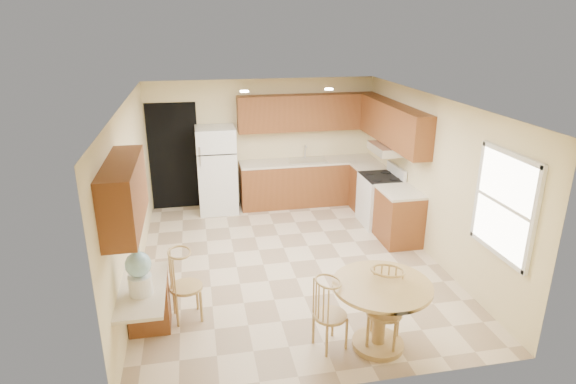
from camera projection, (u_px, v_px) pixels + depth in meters
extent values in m
plane|color=beige|center=(290.00, 262.00, 7.50)|extent=(5.50, 5.50, 0.00)
cube|color=white|center=(290.00, 101.00, 6.65)|extent=(4.50, 5.50, 0.02)
cube|color=beige|center=(263.00, 142.00, 9.62)|extent=(4.50, 0.02, 2.50)
cube|color=beige|center=(347.00, 280.00, 4.54)|extent=(4.50, 0.02, 2.50)
cube|color=beige|center=(131.00, 197.00, 6.67)|extent=(0.02, 5.50, 2.50)
cube|color=beige|center=(431.00, 177.00, 7.49)|extent=(0.02, 5.50, 2.50)
cube|color=black|center=(174.00, 157.00, 9.35)|extent=(0.90, 0.02, 2.10)
cube|color=brown|center=(308.00, 183.00, 9.77)|extent=(2.75, 0.60, 0.87)
cube|color=beige|center=(308.00, 161.00, 9.62)|extent=(2.75, 0.63, 0.04)
cube|color=brown|center=(368.00, 189.00, 9.42)|extent=(0.60, 0.59, 0.87)
cube|color=beige|center=(370.00, 167.00, 9.27)|extent=(0.63, 0.59, 0.04)
cube|color=brown|center=(399.00, 217.00, 8.08)|extent=(0.60, 0.80, 0.87)
cube|color=beige|center=(401.00, 192.00, 7.92)|extent=(0.63, 0.80, 0.04)
cube|color=brown|center=(308.00, 112.00, 9.42)|extent=(2.75, 0.33, 0.70)
cube|color=brown|center=(393.00, 124.00, 8.37)|extent=(0.33, 2.42, 0.70)
cube|color=brown|center=(124.00, 194.00, 5.02)|extent=(0.33, 1.40, 0.70)
cube|color=silver|center=(307.00, 160.00, 9.61)|extent=(0.78, 0.44, 0.01)
cube|color=silver|center=(388.00, 149.00, 8.47)|extent=(0.50, 0.76, 0.14)
cube|color=brown|center=(149.00, 302.00, 5.79)|extent=(0.48, 0.42, 0.72)
cube|color=beige|center=(143.00, 290.00, 5.31)|extent=(0.50, 1.20, 0.04)
cube|color=white|center=(505.00, 205.00, 5.69)|extent=(0.05, 1.00, 1.20)
cube|color=white|center=(512.00, 154.00, 5.48)|extent=(0.05, 1.10, 0.06)
cube|color=white|center=(496.00, 252.00, 5.90)|extent=(0.05, 1.10, 0.06)
cube|color=white|center=(534.00, 222.00, 5.20)|extent=(0.05, 0.06, 1.28)
cube|color=white|center=(479.00, 190.00, 6.18)|extent=(0.05, 0.06, 1.28)
cylinder|color=white|center=(244.00, 91.00, 7.68)|extent=(0.14, 0.14, 0.02)
cylinder|color=white|center=(329.00, 89.00, 7.93)|extent=(0.14, 0.14, 0.02)
cube|color=white|center=(217.00, 170.00, 9.26)|extent=(0.74, 0.69, 1.67)
cube|color=black|center=(217.00, 155.00, 8.81)|extent=(0.72, 0.01, 0.02)
cube|color=silver|center=(200.00, 161.00, 8.77)|extent=(0.03, 0.03, 0.18)
cube|color=silver|center=(200.00, 151.00, 8.71)|extent=(0.03, 0.03, 0.14)
cube|color=white|center=(380.00, 200.00, 8.79)|extent=(0.65, 0.76, 0.90)
cube|color=black|center=(381.00, 177.00, 8.63)|extent=(0.64, 0.75, 0.02)
cube|color=white|center=(396.00, 171.00, 8.65)|extent=(0.06, 0.76, 0.18)
cylinder|color=tan|center=(378.00, 343.00, 5.57)|extent=(0.60, 0.60, 0.06)
cylinder|color=tan|center=(380.00, 316.00, 5.44)|extent=(0.15, 0.15, 0.73)
cylinder|color=tan|center=(382.00, 285.00, 5.31)|extent=(1.11, 1.11, 0.04)
cylinder|color=tan|center=(330.00, 316.00, 5.44)|extent=(0.38, 0.38, 0.04)
cylinder|color=tan|center=(315.00, 325.00, 5.61)|extent=(0.03, 0.03, 0.41)
cylinder|color=tan|center=(338.00, 323.00, 5.66)|extent=(0.03, 0.03, 0.41)
cylinder|color=tan|center=(321.00, 340.00, 5.36)|extent=(0.03, 0.03, 0.41)
cylinder|color=tan|center=(345.00, 337.00, 5.41)|extent=(0.03, 0.03, 0.41)
cylinder|color=tan|center=(384.00, 312.00, 5.43)|extent=(0.42, 0.42, 0.04)
cylinder|color=tan|center=(366.00, 323.00, 5.62)|extent=(0.04, 0.04, 0.45)
cylinder|color=tan|center=(390.00, 320.00, 5.68)|extent=(0.04, 0.04, 0.45)
cylinder|color=tan|center=(375.00, 338.00, 5.34)|extent=(0.04, 0.04, 0.45)
cylinder|color=tan|center=(400.00, 335.00, 5.40)|extent=(0.04, 0.04, 0.45)
cylinder|color=tan|center=(186.00, 287.00, 5.96)|extent=(0.41, 0.41, 0.04)
cylinder|color=tan|center=(176.00, 297.00, 6.14)|extent=(0.04, 0.04, 0.44)
cylinder|color=tan|center=(199.00, 295.00, 6.20)|extent=(0.04, 0.04, 0.44)
cylinder|color=tan|center=(175.00, 310.00, 5.87)|extent=(0.04, 0.04, 0.44)
cylinder|color=tan|center=(200.00, 308.00, 5.93)|extent=(0.04, 0.04, 0.44)
cylinder|color=white|center=(141.00, 285.00, 5.17)|extent=(0.25, 0.25, 0.22)
sphere|color=#96D2E8|center=(138.00, 264.00, 5.09)|extent=(0.27, 0.27, 0.27)
cylinder|color=#96D2E8|center=(136.00, 249.00, 5.03)|extent=(0.07, 0.07, 0.08)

